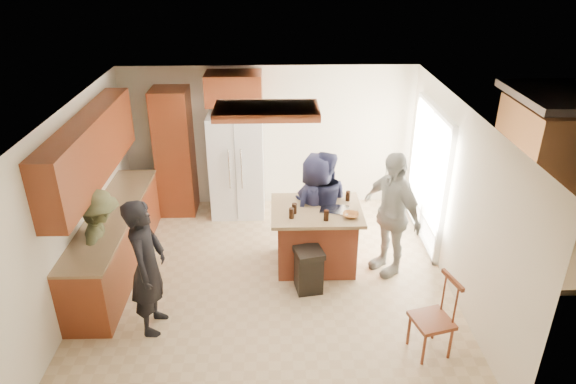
{
  "coord_description": "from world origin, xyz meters",
  "views": [
    {
      "loc": [
        0.1,
        -5.95,
        4.34
      ],
      "look_at": [
        0.28,
        0.53,
        1.15
      ],
      "focal_mm": 32.0,
      "sensor_mm": 36.0,
      "label": 1
    }
  ],
  "objects_px": {
    "kitchen_island": "(316,236)",
    "trash_bin": "(309,270)",
    "person_front_left": "(148,267)",
    "refrigerator": "(237,165)",
    "person_counter": "(103,244)",
    "person_behind_left": "(322,205)",
    "person_behind_right": "(317,207)",
    "person_side_right": "(391,214)",
    "spindle_chair": "(433,320)"
  },
  "relations": [
    {
      "from": "person_counter",
      "to": "refrigerator",
      "type": "height_order",
      "value": "refrigerator"
    },
    {
      "from": "person_side_right",
      "to": "person_counter",
      "type": "height_order",
      "value": "person_side_right"
    },
    {
      "from": "refrigerator",
      "to": "kitchen_island",
      "type": "relative_size",
      "value": 1.41
    },
    {
      "from": "person_side_right",
      "to": "spindle_chair",
      "type": "distance_m",
      "value": 1.75
    },
    {
      "from": "person_behind_left",
      "to": "refrigerator",
      "type": "bearing_deg",
      "value": -37.81
    },
    {
      "from": "person_side_right",
      "to": "kitchen_island",
      "type": "relative_size",
      "value": 1.43
    },
    {
      "from": "person_counter",
      "to": "refrigerator",
      "type": "bearing_deg",
      "value": -40.81
    },
    {
      "from": "person_front_left",
      "to": "person_behind_left",
      "type": "height_order",
      "value": "person_front_left"
    },
    {
      "from": "person_behind_left",
      "to": "person_counter",
      "type": "relative_size",
      "value": 1.09
    },
    {
      "from": "trash_bin",
      "to": "person_front_left",
      "type": "bearing_deg",
      "value": -160.4
    },
    {
      "from": "kitchen_island",
      "to": "trash_bin",
      "type": "distance_m",
      "value": 0.64
    },
    {
      "from": "person_side_right",
      "to": "person_counter",
      "type": "bearing_deg",
      "value": -113.5
    },
    {
      "from": "person_side_right",
      "to": "kitchen_island",
      "type": "height_order",
      "value": "person_side_right"
    },
    {
      "from": "refrigerator",
      "to": "spindle_chair",
      "type": "bearing_deg",
      "value": -55.32
    },
    {
      "from": "person_side_right",
      "to": "person_behind_right",
      "type": "bearing_deg",
      "value": -142.73
    },
    {
      "from": "person_front_left",
      "to": "person_counter",
      "type": "height_order",
      "value": "person_front_left"
    },
    {
      "from": "person_behind_left",
      "to": "person_counter",
      "type": "bearing_deg",
      "value": 25.39
    },
    {
      "from": "person_counter",
      "to": "kitchen_island",
      "type": "distance_m",
      "value": 2.92
    },
    {
      "from": "person_behind_left",
      "to": "person_side_right",
      "type": "bearing_deg",
      "value": 161.78
    },
    {
      "from": "trash_bin",
      "to": "refrigerator",
      "type": "bearing_deg",
      "value": 115.36
    },
    {
      "from": "refrigerator",
      "to": "kitchen_island",
      "type": "xyz_separation_m",
      "value": [
        1.23,
        -1.69,
        -0.43
      ]
    },
    {
      "from": "trash_bin",
      "to": "spindle_chair",
      "type": "height_order",
      "value": "spindle_chair"
    },
    {
      "from": "person_front_left",
      "to": "refrigerator",
      "type": "relative_size",
      "value": 0.98
    },
    {
      "from": "kitchen_island",
      "to": "spindle_chair",
      "type": "height_order",
      "value": "spindle_chair"
    },
    {
      "from": "person_front_left",
      "to": "person_behind_right",
      "type": "distance_m",
      "value": 2.64
    },
    {
      "from": "kitchen_island",
      "to": "spindle_chair",
      "type": "distance_m",
      "value": 2.19
    },
    {
      "from": "spindle_chair",
      "to": "trash_bin",
      "type": "bearing_deg",
      "value": 137.77
    },
    {
      "from": "person_side_right",
      "to": "kitchen_island",
      "type": "distance_m",
      "value": 1.13
    },
    {
      "from": "kitchen_island",
      "to": "person_front_left",
      "type": "bearing_deg",
      "value": -148.05
    },
    {
      "from": "person_behind_left",
      "to": "refrigerator",
      "type": "relative_size",
      "value": 0.93
    },
    {
      "from": "person_behind_right",
      "to": "person_counter",
      "type": "height_order",
      "value": "person_behind_right"
    },
    {
      "from": "person_counter",
      "to": "spindle_chair",
      "type": "distance_m",
      "value": 4.24
    },
    {
      "from": "refrigerator",
      "to": "person_behind_right",
      "type": "bearing_deg",
      "value": -48.5
    },
    {
      "from": "person_behind_right",
      "to": "spindle_chair",
      "type": "height_order",
      "value": "person_behind_right"
    },
    {
      "from": "person_front_left",
      "to": "person_behind_right",
      "type": "bearing_deg",
      "value": -49.91
    },
    {
      "from": "spindle_chair",
      "to": "person_front_left",
      "type": "bearing_deg",
      "value": 170.98
    },
    {
      "from": "person_counter",
      "to": "kitchen_island",
      "type": "xyz_separation_m",
      "value": [
        2.84,
        0.6,
        -0.29
      ]
    },
    {
      "from": "person_behind_right",
      "to": "kitchen_island",
      "type": "distance_m",
      "value": 0.44
    },
    {
      "from": "person_behind_left",
      "to": "kitchen_island",
      "type": "relative_size",
      "value": 1.3
    },
    {
      "from": "person_front_left",
      "to": "spindle_chair",
      "type": "height_order",
      "value": "person_front_left"
    },
    {
      "from": "person_behind_right",
      "to": "trash_bin",
      "type": "height_order",
      "value": "person_behind_right"
    },
    {
      "from": "person_behind_left",
      "to": "person_counter",
      "type": "xyz_separation_m",
      "value": [
        -2.94,
        -0.91,
        -0.07
      ]
    },
    {
      "from": "person_behind_left",
      "to": "person_behind_right",
      "type": "height_order",
      "value": "person_behind_left"
    },
    {
      "from": "person_side_right",
      "to": "spindle_chair",
      "type": "relative_size",
      "value": 1.85
    },
    {
      "from": "person_front_left",
      "to": "trash_bin",
      "type": "relative_size",
      "value": 2.79
    },
    {
      "from": "person_front_left",
      "to": "person_side_right",
      "type": "bearing_deg",
      "value": -66.08
    },
    {
      "from": "person_behind_left",
      "to": "kitchen_island",
      "type": "height_order",
      "value": "person_behind_left"
    },
    {
      "from": "person_behind_left",
      "to": "kitchen_island",
      "type": "distance_m",
      "value": 0.49
    },
    {
      "from": "person_behind_right",
      "to": "kitchen_island",
      "type": "bearing_deg",
      "value": 45.23
    },
    {
      "from": "kitchen_island",
      "to": "person_behind_left",
      "type": "bearing_deg",
      "value": 71.47
    }
  ]
}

